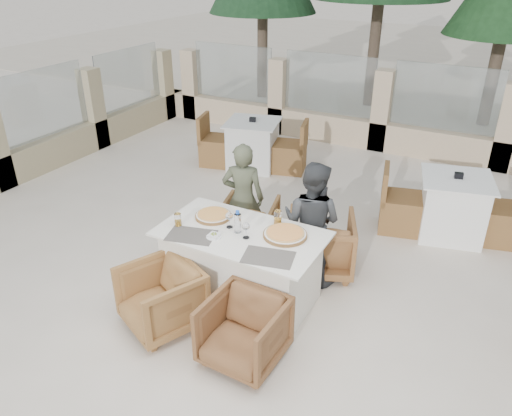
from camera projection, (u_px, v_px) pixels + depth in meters
The scene contains 23 objects.
ground at pixel (247, 291), 5.23m from camera, with size 80.00×80.00×0.00m, color silver.
sand_patch at pixel (458, 60), 16.17m from camera, with size 30.00×16.00×0.01m, color beige.
perimeter_wall_far at pixel (382, 105), 8.61m from camera, with size 10.00×0.34×1.60m, color beige, non-canonical shape.
perimeter_wall_left at pixel (46, 118), 7.93m from camera, with size 0.34×7.00×1.60m, color tan, non-canonical shape.
dining_table at pixel (242, 266), 4.96m from camera, with size 1.60×0.90×0.77m, color white, non-canonical shape.
placemat_near_left at pixel (191, 235), 4.74m from camera, with size 0.45×0.30×0.00m, color #5D5750.
placemat_near_right at pixel (268, 257), 4.40m from camera, with size 0.45×0.30×0.00m, color #625A54.
pizza_left at pixel (213, 215), 5.05m from camera, with size 0.37×0.37×0.05m, color orange.
pizza_right at pixel (285, 234), 4.71m from camera, with size 0.42×0.42×0.05m, color orange.
water_bottle at pixel (238, 222), 4.74m from camera, with size 0.07×0.07×0.23m, color #C2E0FF.
wine_glass_centre at pixel (229, 219), 4.84m from camera, with size 0.08×0.08×0.18m, color white, non-canonical shape.
wine_glass_near at pixel (246, 229), 4.66m from camera, with size 0.08×0.08×0.18m, color white, non-canonical shape.
beer_glass_left at pixel (178, 220), 4.88m from camera, with size 0.07×0.07×0.13m, color gold.
beer_glass_right at pixel (278, 218), 4.89m from camera, with size 0.08×0.08×0.15m, color #F2A222.
olive_dish at pixel (214, 235), 4.70m from camera, with size 0.11×0.11×0.04m, color white, non-canonical shape.
armchair_far_left at pixel (250, 223), 5.95m from camera, with size 0.62×0.64×0.58m, color olive.
armchair_far_right at pixel (321, 243), 5.45m from camera, with size 0.70×0.72×0.66m, color #8F5E34.
armchair_near_left at pixel (161, 298), 4.63m from camera, with size 0.66×0.68×0.62m, color #9C6B38.
armchair_near_right at pixel (244, 332), 4.24m from camera, with size 0.64×0.66×0.60m, color brown.
diner_left at pixel (243, 199), 5.68m from camera, with size 0.48×0.32×1.32m, color #50553E.
diner_right at pixel (312, 222), 5.18m from camera, with size 0.65×0.51×1.34m, color #3B3D40.
bg_table_a at pixel (253, 145), 8.05m from camera, with size 1.64×0.82×0.77m, color silver, non-canonical shape.
bg_table_b at pixel (452, 207), 6.10m from camera, with size 1.64×0.82×0.77m, color white, non-canonical shape.
Camera 1 is at (2.09, -3.69, 3.18)m, focal length 35.00 mm.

